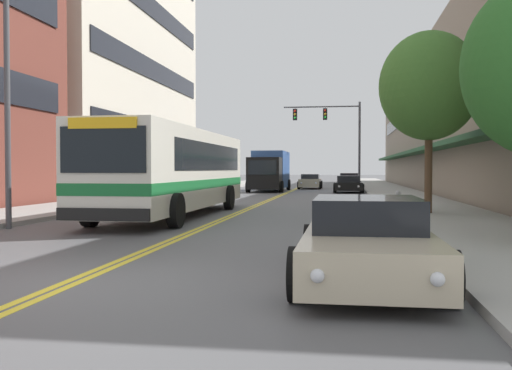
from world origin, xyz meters
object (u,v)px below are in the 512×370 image
object	(u,v)px
car_champagne_parked_right_foreground	(367,242)
car_red_parked_right_mid	(349,181)
fire_hydrant	(398,201)
traffic_signal_mast	(334,128)
car_slate_blue_parked_left_near	(206,186)
car_beige_moving_lead	(310,182)
car_black_parked_right_far	(349,185)
city_bus	(176,168)
box_truck	(270,171)
street_tree_right_mid	(429,86)
street_lamp_left_near	(16,32)

from	to	relation	value
car_champagne_parked_right_foreground	car_red_parked_right_mid	xyz separation A→B (m)	(0.13, 42.66, 0.02)
fire_hydrant	traffic_signal_mast	bearing A→B (deg)	96.35
car_red_parked_right_mid	car_slate_blue_parked_left_near	bearing A→B (deg)	-117.51
car_slate_blue_parked_left_near	car_beige_moving_lead	size ratio (longest dim) A/B	0.90
car_champagne_parked_right_foreground	car_red_parked_right_mid	size ratio (longest dim) A/B	1.10
car_black_parked_right_far	traffic_signal_mast	bearing A→B (deg)	101.80
car_red_parked_right_mid	fire_hydrant	world-z (taller)	car_red_parked_right_mid
car_champagne_parked_right_foreground	car_beige_moving_lead	distance (m)	40.46
car_beige_moving_lead	fire_hydrant	xyz separation A→B (m)	(4.82, -27.33, -0.09)
traffic_signal_mast	car_red_parked_right_mid	bearing A→B (deg)	75.58
city_bus	car_red_parked_right_mid	size ratio (longest dim) A/B	2.80
box_truck	fire_hydrant	size ratio (longest dim) A/B	10.28
car_black_parked_right_far	traffic_signal_mast	distance (m)	7.05
traffic_signal_mast	street_tree_right_mid	distance (m)	26.09
city_bus	car_beige_moving_lead	bearing A→B (deg)	83.88
traffic_signal_mast	fire_hydrant	bearing A→B (deg)	-83.65
street_lamp_left_near	car_red_parked_right_mid	bearing A→B (deg)	75.54
car_champagne_parked_right_foreground	car_red_parked_right_mid	world-z (taller)	car_red_parked_right_mid
car_beige_moving_lead	car_champagne_parked_right_foreground	bearing A→B (deg)	-85.50
car_red_parked_right_mid	car_beige_moving_lead	bearing A→B (deg)	-144.86
car_champagne_parked_right_foreground	box_truck	size ratio (longest dim) A/B	0.64
city_bus	box_truck	size ratio (longest dim) A/B	1.63
car_beige_moving_lead	box_truck	xyz separation A→B (m)	(-2.75, -5.94, 0.97)
car_red_parked_right_mid	box_truck	bearing A→B (deg)	-126.20
car_red_parked_right_mid	car_black_parked_right_far	world-z (taller)	car_red_parked_right_mid
car_black_parked_right_far	traffic_signal_mast	world-z (taller)	traffic_signal_mast
city_bus	car_red_parked_right_mid	distance (m)	32.20
car_beige_moving_lead	fire_hydrant	world-z (taller)	car_beige_moving_lead
street_lamp_left_near	street_tree_right_mid	size ratio (longest dim) A/B	1.48
car_red_parked_right_mid	box_truck	size ratio (longest dim) A/B	0.58
car_red_parked_right_mid	car_black_parked_right_far	distance (m)	10.20
city_bus	box_truck	distance (m)	23.27
car_red_parked_right_mid	street_tree_right_mid	distance (m)	31.02
box_truck	street_lamp_left_near	distance (m)	28.84
car_champagne_parked_right_foreground	street_tree_right_mid	world-z (taller)	street_tree_right_mid
traffic_signal_mast	car_beige_moving_lead	bearing A→B (deg)	129.17
car_slate_blue_parked_left_near	car_champagne_parked_right_foreground	world-z (taller)	car_slate_blue_parked_left_near
traffic_signal_mast	street_lamp_left_near	distance (m)	32.84
city_bus	car_champagne_parked_right_foreground	distance (m)	12.84
city_bus	box_truck	world-z (taller)	box_truck
car_champagne_parked_right_foreground	box_truck	bearing A→B (deg)	99.76
car_black_parked_right_far	car_red_parked_right_mid	bearing A→B (deg)	89.27
car_slate_blue_parked_left_near	car_black_parked_right_far	world-z (taller)	car_slate_blue_parked_left_near
city_bus	car_champagne_parked_right_foreground	size ratio (longest dim) A/B	2.55
city_bus	car_champagne_parked_right_foreground	bearing A→B (deg)	-60.46
car_black_parked_right_far	box_truck	world-z (taller)	box_truck
street_lamp_left_near	city_bus	bearing A→B (deg)	59.45
traffic_signal_mast	street_lamp_left_near	xyz separation A→B (m)	(-8.20, -31.79, 0.43)
street_lamp_left_near	fire_hydrant	size ratio (longest dim) A/B	12.65
street_lamp_left_near	car_champagne_parked_right_foreground	bearing A→B (deg)	-32.84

